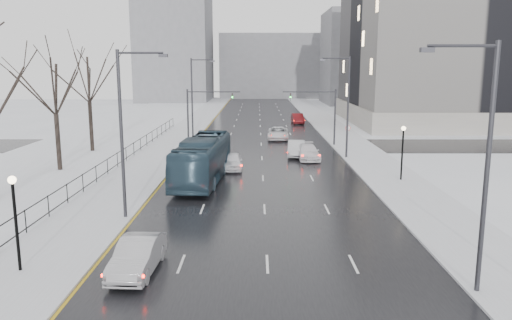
{
  "coord_description": "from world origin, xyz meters",
  "views": [
    {
      "loc": [
        -0.47,
        -8.82,
        9.07
      ],
      "look_at": [
        -0.56,
        25.96,
        2.5
      ],
      "focal_mm": 35.0,
      "sensor_mm": 36.0,
      "label": 1
    }
  ],
  "objects_px": {
    "streetlight_l_near": "(125,126)",
    "sedan_right_near": "(296,148)",
    "streetlight_r_near": "(482,157)",
    "sedan_center_near": "(232,161)",
    "tree_park_d": "(60,171)",
    "streetlight_r_mid": "(346,102)",
    "no_uturn_sign": "(348,131)",
    "mast_signal_right": "(326,110)",
    "lamppost_l": "(15,209)",
    "sedan_right_cross": "(278,133)",
    "mast_signal_left": "(197,110)",
    "lamppost_r_mid": "(403,145)",
    "sedan_left_near": "(138,256)",
    "bus": "(203,159)",
    "streetlight_l_far": "(194,95)",
    "tree_park_e": "(93,152)",
    "sedan_right_far": "(308,152)",
    "sedan_right_distant": "(298,119)"
  },
  "relations": [
    {
      "from": "streetlight_l_far",
      "to": "lamppost_l",
      "type": "distance_m",
      "value": 40.19
    },
    {
      "from": "lamppost_r_mid",
      "to": "mast_signal_right",
      "type": "distance_m",
      "value": 18.41
    },
    {
      "from": "streetlight_r_near",
      "to": "lamppost_l",
      "type": "distance_m",
      "value": 19.46
    },
    {
      "from": "sedan_right_cross",
      "to": "sedan_right_far",
      "type": "height_order",
      "value": "sedan_right_cross"
    },
    {
      "from": "streetlight_r_near",
      "to": "mast_signal_right",
      "type": "bearing_deg",
      "value": 91.27
    },
    {
      "from": "tree_park_d",
      "to": "streetlight_r_mid",
      "type": "distance_m",
      "value": 27.24
    },
    {
      "from": "streetlight_r_near",
      "to": "streetlight_l_near",
      "type": "distance_m",
      "value": 19.15
    },
    {
      "from": "streetlight_l_near",
      "to": "sedan_left_near",
      "type": "xyz_separation_m",
      "value": [
        2.4,
        -7.92,
        -4.81
      ]
    },
    {
      "from": "lamppost_l",
      "to": "sedan_center_near",
      "type": "distance_m",
      "value": 24.11
    },
    {
      "from": "sedan_right_cross",
      "to": "mast_signal_left",
      "type": "bearing_deg",
      "value": -149.3
    },
    {
      "from": "streetlight_r_near",
      "to": "sedan_right_far",
      "type": "height_order",
      "value": "streetlight_r_near"
    },
    {
      "from": "sedan_center_near",
      "to": "sedan_right_distant",
      "type": "xyz_separation_m",
      "value": [
        8.64,
        35.86,
        0.06
      ]
    },
    {
      "from": "lamppost_l",
      "to": "sedan_right_cross",
      "type": "distance_m",
      "value": 43.13
    },
    {
      "from": "streetlight_l_near",
      "to": "bus",
      "type": "xyz_separation_m",
      "value": [
        3.37,
        10.09,
        -3.83
      ]
    },
    {
      "from": "tree_park_d",
      "to": "streetlight_r_near",
      "type": "distance_m",
      "value": 35.8
    },
    {
      "from": "streetlight_r_near",
      "to": "bus",
      "type": "distance_m",
      "value": 24.21
    },
    {
      "from": "mast_signal_right",
      "to": "tree_park_e",
      "type": "bearing_deg",
      "value": -171.1
    },
    {
      "from": "mast_signal_left",
      "to": "sedan_right_distant",
      "type": "xyz_separation_m",
      "value": [
        13.29,
        22.38,
        -3.27
      ]
    },
    {
      "from": "lamppost_r_mid",
      "to": "sedan_right_distant",
      "type": "distance_m",
      "value": 40.75
    },
    {
      "from": "tree_park_d",
      "to": "lamppost_l",
      "type": "relative_size",
      "value": 2.92
    },
    {
      "from": "streetlight_r_near",
      "to": "streetlight_l_far",
      "type": "xyz_separation_m",
      "value": [
        -16.33,
        42.0,
        0.0
      ]
    },
    {
      "from": "tree_park_d",
      "to": "streetlight_r_mid",
      "type": "height_order",
      "value": "streetlight_r_mid"
    },
    {
      "from": "lamppost_l",
      "to": "sedan_right_near",
      "type": "distance_m",
      "value": 32.59
    },
    {
      "from": "streetlight_l_far",
      "to": "sedan_left_near",
      "type": "height_order",
      "value": "streetlight_l_far"
    },
    {
      "from": "lamppost_l",
      "to": "sedan_center_near",
      "type": "xyz_separation_m",
      "value": [
        8.32,
        22.52,
        -2.17
      ]
    },
    {
      "from": "sedan_left_near",
      "to": "bus",
      "type": "xyz_separation_m",
      "value": [
        0.97,
        18.01,
        0.98
      ]
    },
    {
      "from": "tree_park_e",
      "to": "sedan_center_near",
      "type": "distance_m",
      "value": 18.2
    },
    {
      "from": "tree_park_e",
      "to": "bus",
      "type": "bearing_deg",
      "value": -46.08
    },
    {
      "from": "streetlight_r_near",
      "to": "streetlight_l_far",
      "type": "distance_m",
      "value": 45.06
    },
    {
      "from": "sedan_right_near",
      "to": "sedan_right_far",
      "type": "bearing_deg",
      "value": -55.52
    },
    {
      "from": "streetlight_l_near",
      "to": "sedan_right_near",
      "type": "distance_m",
      "value": 24.59
    },
    {
      "from": "tree_park_d",
      "to": "sedan_right_distant",
      "type": "xyz_separation_m",
      "value": [
        23.76,
        36.38,
        0.84
      ]
    },
    {
      "from": "streetlight_r_near",
      "to": "sedan_center_near",
      "type": "xyz_separation_m",
      "value": [
        -10.84,
        24.52,
        -4.84
      ]
    },
    {
      "from": "no_uturn_sign",
      "to": "sedan_right_near",
      "type": "distance_m",
      "value": 6.55
    },
    {
      "from": "streetlight_r_mid",
      "to": "sedan_center_near",
      "type": "xyz_separation_m",
      "value": [
        -10.84,
        -5.48,
        -4.84
      ]
    },
    {
      "from": "streetlight_l_far",
      "to": "no_uturn_sign",
      "type": "distance_m",
      "value": 19.41
    },
    {
      "from": "streetlight_r_near",
      "to": "streetlight_l_far",
      "type": "height_order",
      "value": "same"
    },
    {
      "from": "streetlight_r_near",
      "to": "no_uturn_sign",
      "type": "xyz_separation_m",
      "value": [
        1.03,
        34.0,
        -3.32
      ]
    },
    {
      "from": "streetlight_l_near",
      "to": "bus",
      "type": "relative_size",
      "value": 0.8
    },
    {
      "from": "mast_signal_left",
      "to": "streetlight_l_far",
      "type": "bearing_deg",
      "value": 101.87
    },
    {
      "from": "streetlight_l_near",
      "to": "sedan_center_near",
      "type": "relative_size",
      "value": 2.32
    },
    {
      "from": "streetlight_l_far",
      "to": "lamppost_r_mid",
      "type": "relative_size",
      "value": 2.34
    },
    {
      "from": "tree_park_e",
      "to": "streetlight_l_near",
      "type": "height_order",
      "value": "streetlight_l_near"
    },
    {
      "from": "streetlight_l_far",
      "to": "mast_signal_left",
      "type": "relative_size",
      "value": 1.54
    },
    {
      "from": "tree_park_e",
      "to": "no_uturn_sign",
      "type": "distance_m",
      "value": 27.5
    },
    {
      "from": "streetlight_l_near",
      "to": "no_uturn_sign",
      "type": "distance_m",
      "value": 29.81
    },
    {
      "from": "mast_signal_right",
      "to": "streetlight_r_mid",
      "type": "bearing_deg",
      "value": -84.0
    },
    {
      "from": "sedan_right_cross",
      "to": "lamppost_r_mid",
      "type": "bearing_deg",
      "value": -66.21
    },
    {
      "from": "mast_signal_left",
      "to": "no_uturn_sign",
      "type": "bearing_deg",
      "value": -13.6
    },
    {
      "from": "sedan_center_near",
      "to": "sedan_right_cross",
      "type": "bearing_deg",
      "value": 73.33
    }
  ]
}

